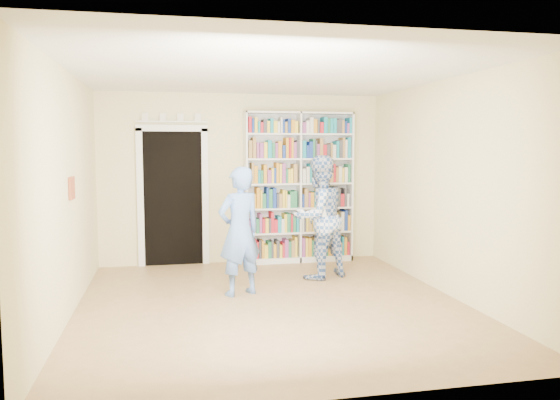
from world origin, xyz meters
The scene contains 11 objects.
floor centered at (0.00, 0.00, 0.00)m, with size 5.00×5.00×0.00m, color olive.
ceiling centered at (0.00, 0.00, 2.70)m, with size 5.00×5.00×0.00m, color white.
wall_back centered at (0.00, 2.50, 1.35)m, with size 4.50×4.50×0.00m, color beige.
wall_left centered at (-2.25, 0.00, 1.35)m, with size 5.00×5.00×0.00m, color beige.
wall_right centered at (2.25, 0.00, 1.35)m, with size 5.00×5.00×0.00m, color beige.
bookshelf centered at (0.89, 2.34, 1.22)m, with size 1.76×0.33×2.41m.
doorway centered at (-1.10, 2.48, 1.18)m, with size 1.10×0.08×2.43m.
wall_art centered at (-2.23, 0.20, 1.40)m, with size 0.03×0.25×0.25m, color #612D1A.
man_blue centered at (-0.31, 0.50, 0.81)m, with size 0.59×0.39×1.61m, color #587FC5.
man_plaid centered at (0.90, 1.17, 0.87)m, with size 0.85×0.66×1.74m, color #32589A.
paper_sheet centered at (0.99, 0.97, 1.06)m, with size 0.22×0.01×0.31m, color white.
Camera 1 is at (-1.19, -6.20, 1.85)m, focal length 35.00 mm.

